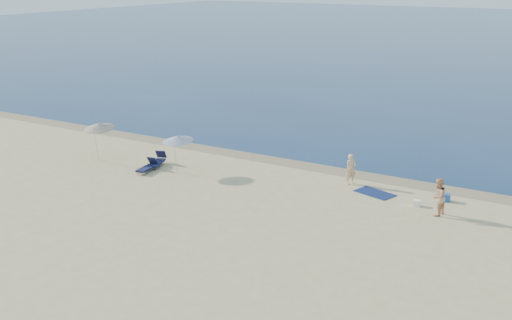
{
  "coord_description": "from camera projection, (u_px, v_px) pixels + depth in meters",
  "views": [
    {
      "loc": [
        13.35,
        -11.39,
        10.53
      ],
      "look_at": [
        -3.13,
        16.0,
        1.0
      ],
      "focal_mm": 45.0,
      "sensor_mm": 36.0,
      "label": 1
    }
  ],
  "objects": [
    {
      "name": "person_right",
      "position": [
        438.0,
        197.0,
        28.36
      ],
      "size": [
        0.78,
        0.93,
        1.71
      ],
      "primitive_type": "imported",
      "rotation": [
        0.0,
        0.0,
        -1.74
      ],
      "color": "tan",
      "rests_on": "ground"
    },
    {
      "name": "umbrella_near",
      "position": [
        178.0,
        139.0,
        34.21
      ],
      "size": [
        1.86,
        1.88,
        2.15
      ],
      "rotation": [
        0.0,
        0.0,
        -0.14
      ],
      "color": "silver",
      "rests_on": "ground"
    },
    {
      "name": "white_bag",
      "position": [
        417.0,
        203.0,
        29.67
      ],
      "size": [
        0.37,
        0.34,
        0.28
      ],
      "primitive_type": "cube",
      "rotation": [
        0.0,
        0.0,
        0.19
      ],
      "color": "white",
      "rests_on": "ground"
    },
    {
      "name": "umbrella_far",
      "position": [
        99.0,
        126.0,
        36.36
      ],
      "size": [
        1.9,
        1.92,
        2.33
      ],
      "rotation": [
        0.0,
        0.0,
        0.11
      ],
      "color": "silver",
      "rests_on": "ground"
    },
    {
      "name": "beach_towel",
      "position": [
        375.0,
        193.0,
        31.37
      ],
      "size": [
        2.14,
        1.57,
        0.03
      ],
      "primitive_type": "cube",
      "rotation": [
        0.0,
        0.0,
        -0.29
      ],
      "color": "#0D1945",
      "rests_on": "ground"
    },
    {
      "name": "lounger_right",
      "position": [
        147.0,
        167.0,
        34.73
      ],
      "size": [
        0.74,
        1.6,
        0.68
      ],
      "rotation": [
        0.0,
        0.0,
        0.16
      ],
      "color": "#131736",
      "rests_on": "ground"
    },
    {
      "name": "blue_cooler",
      "position": [
        445.0,
        197.0,
        30.3
      ],
      "size": [
        0.57,
        0.46,
        0.35
      ],
      "primitive_type": "cube",
      "rotation": [
        0.0,
        0.0,
        0.23
      ],
      "color": "#1B5095",
      "rests_on": "ground"
    },
    {
      "name": "lounger_left",
      "position": [
        157.0,
        161.0,
        35.69
      ],
      "size": [
        1.09,
        1.78,
        0.75
      ],
      "rotation": [
        0.0,
        0.0,
        0.34
      ],
      "color": "#15193B",
      "rests_on": "ground"
    },
    {
      "name": "person_left",
      "position": [
        351.0,
        169.0,
        32.53
      ],
      "size": [
        0.65,
        0.68,
        1.57
      ],
      "primitive_type": "imported",
      "rotation": [
        0.0,
        0.0,
        0.91
      ],
      "color": "#E1AD7F",
      "rests_on": "ground"
    },
    {
      "name": "wet_sand_strip",
      "position": [
        337.0,
        171.0,
        34.89
      ],
      "size": [
        240.0,
        1.6,
        0.0
      ],
      "primitive_type": "cube",
      "color": "#847254",
      "rests_on": "ground"
    }
  ]
}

